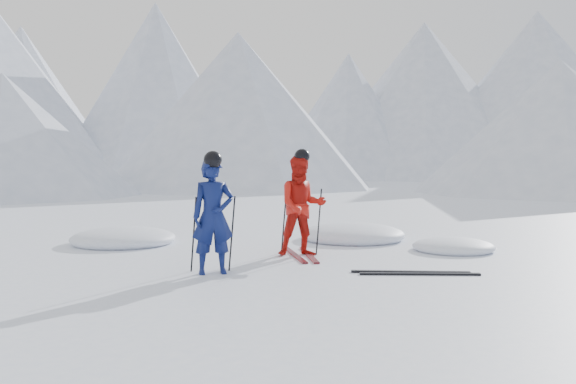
{
  "coord_description": "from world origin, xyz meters",
  "views": [
    {
      "loc": [
        -1.87,
        -9.53,
        1.63
      ],
      "look_at": [
        -1.66,
        0.5,
        1.1
      ],
      "focal_mm": 38.0,
      "sensor_mm": 36.0,
      "label": 1
    }
  ],
  "objects": [
    {
      "name": "pole_red_left",
      "position": [
        -1.72,
        1.0,
        0.57
      ],
      "size": [
        0.12,
        0.09,
        1.14
      ],
      "primitive_type": "cylinder",
      "rotation": [
        0.06,
        0.08,
        0.0
      ],
      "color": "black",
      "rests_on": "ground"
    },
    {
      "name": "pole_red_right",
      "position": [
        -1.12,
        0.9,
        0.57
      ],
      "size": [
        0.12,
        0.08,
        1.14
      ],
      "primitive_type": "cylinder",
      "rotation": [
        -0.05,
        0.08,
        0.0
      ],
      "color": "black",
      "rests_on": "ground"
    },
    {
      "name": "ski_worn_right",
      "position": [
        -1.3,
        0.75,
        0.01
      ],
      "size": [
        0.25,
        1.7,
        0.03
      ],
      "primitive_type": "cube",
      "rotation": [
        0.0,
        0.0,
        0.09
      ],
      "color": "black",
      "rests_on": "ground"
    },
    {
      "name": "skier_red",
      "position": [
        -1.42,
        0.75,
        0.85
      ],
      "size": [
        0.91,
        0.75,
        1.71
      ],
      "primitive_type": "imported",
      "rotation": [
        0.0,
        0.0,
        0.13
      ],
      "color": "red",
      "rests_on": "ground"
    },
    {
      "name": "mountain_range",
      "position": [
        5.71,
        35.31,
        6.72
      ],
      "size": [
        106.15,
        62.94,
        15.53
      ],
      "color": "#B2BCD1",
      "rests_on": "ground"
    },
    {
      "name": "pole_blue_left",
      "position": [
        -3.06,
        -0.7,
        0.55
      ],
      "size": [
        0.11,
        0.08,
        1.1
      ],
      "primitive_type": "cylinder",
      "rotation": [
        0.05,
        0.08,
        0.0
      ],
      "color": "black",
      "rests_on": "ground"
    },
    {
      "name": "pole_blue_right",
      "position": [
        -2.51,
        -0.6,
        0.55
      ],
      "size": [
        0.11,
        0.07,
        1.1
      ],
      "primitive_type": "cylinder",
      "rotation": [
        -0.04,
        0.08,
        0.0
      ],
      "color": "black",
      "rests_on": "ground"
    },
    {
      "name": "snow_lumps",
      "position": [
        -1.26,
        2.09,
        0.0
      ],
      "size": [
        10.12,
        4.95,
        0.47
      ],
      "color": "white",
      "rests_on": "ground"
    },
    {
      "name": "ski_worn_left",
      "position": [
        -1.54,
        0.75,
        0.01
      ],
      "size": [
        0.37,
        1.69,
        0.03
      ],
      "primitive_type": "cube",
      "rotation": [
        0.0,
        0.0,
        0.16
      ],
      "color": "black",
      "rests_on": "ground"
    },
    {
      "name": "ski_loose_a",
      "position": [
        0.08,
        -0.87,
        0.01
      ],
      "size": [
        1.7,
        0.23,
        0.03
      ],
      "primitive_type": "cube",
      "rotation": [
        0.0,
        0.0,
        1.49
      ],
      "color": "black",
      "rests_on": "ground"
    },
    {
      "name": "ski_loose_b",
      "position": [
        0.18,
        -1.02,
        0.01
      ],
      "size": [
        1.7,
        0.17,
        0.03
      ],
      "primitive_type": "cube",
      "rotation": [
        0.0,
        0.0,
        1.52
      ],
      "color": "black",
      "rests_on": "ground"
    },
    {
      "name": "skier_blue",
      "position": [
        -2.76,
        -0.85,
        0.82
      ],
      "size": [
        0.68,
        0.54,
        1.65
      ],
      "primitive_type": "imported",
      "rotation": [
        0.0,
        0.0,
        0.26
      ],
      "color": "#0D1850",
      "rests_on": "ground"
    },
    {
      "name": "ground",
      "position": [
        0.0,
        0.0,
        0.0
      ],
      "size": [
        160.0,
        160.0,
        0.0
      ],
      "primitive_type": "plane",
      "color": "white",
      "rests_on": "ground"
    }
  ]
}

